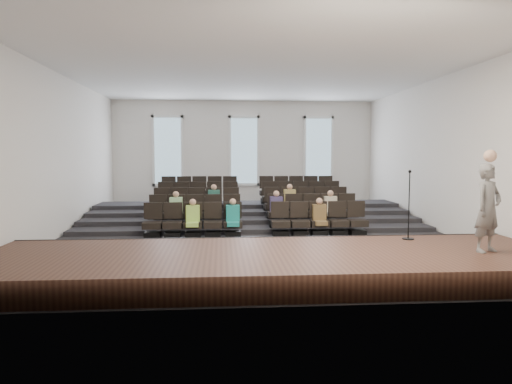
% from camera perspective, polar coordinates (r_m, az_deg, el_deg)
% --- Properties ---
extents(ground, '(14.00, 14.00, 0.00)m').
position_cam_1_polar(ground, '(14.51, -0.09, -5.27)').
color(ground, black).
rests_on(ground, ground).
extents(ceiling, '(12.00, 14.00, 0.02)m').
position_cam_1_polar(ceiling, '(14.52, -0.09, 14.61)').
color(ceiling, white).
rests_on(ceiling, ground).
extents(wall_back, '(12.00, 0.04, 5.00)m').
position_cam_1_polar(wall_back, '(21.30, -1.51, 4.63)').
color(wall_back, silver).
rests_on(wall_back, ground).
extents(wall_front, '(12.00, 0.04, 5.00)m').
position_cam_1_polar(wall_front, '(7.32, 4.06, 4.70)').
color(wall_front, silver).
rests_on(wall_front, ground).
extents(wall_left, '(0.04, 14.00, 5.00)m').
position_cam_1_polar(wall_left, '(15.09, -23.60, 4.27)').
color(wall_left, silver).
rests_on(wall_left, ground).
extents(wall_right, '(0.04, 14.00, 5.00)m').
position_cam_1_polar(wall_right, '(15.92, 22.13, 4.31)').
color(wall_right, silver).
rests_on(wall_right, ground).
extents(stage, '(11.80, 3.60, 0.50)m').
position_cam_1_polar(stage, '(9.49, 2.26, -9.04)').
color(stage, '#482C1F').
rests_on(stage, ground).
extents(stage_lip, '(11.80, 0.06, 0.52)m').
position_cam_1_polar(stage_lip, '(11.20, 1.20, -6.92)').
color(stage_lip, black).
rests_on(stage_lip, ground).
extents(risers, '(11.80, 4.80, 0.60)m').
position_cam_1_polar(risers, '(17.61, -0.86, -2.88)').
color(risers, black).
rests_on(risers, ground).
extents(seating_rows, '(6.80, 4.70, 1.67)m').
position_cam_1_polar(seating_rows, '(15.94, -0.50, -1.91)').
color(seating_rows, black).
rests_on(seating_rows, ground).
extents(windows, '(8.44, 0.10, 3.24)m').
position_cam_1_polar(windows, '(21.24, -1.50, 5.17)').
color(windows, white).
rests_on(windows, wall_back).
extents(audience, '(5.45, 2.64, 1.10)m').
position_cam_1_polar(audience, '(14.71, -0.18, -1.94)').
color(audience, '#A7D856').
rests_on(audience, seating_rows).
extents(speaker, '(0.78, 0.67, 1.82)m').
position_cam_1_polar(speaker, '(10.47, 27.01, -1.81)').
color(speaker, slate).
rests_on(speaker, stage).
extents(mic_stand, '(0.28, 0.28, 1.65)m').
position_cam_1_polar(mic_stand, '(11.39, 18.53, -3.19)').
color(mic_stand, black).
rests_on(mic_stand, stage).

